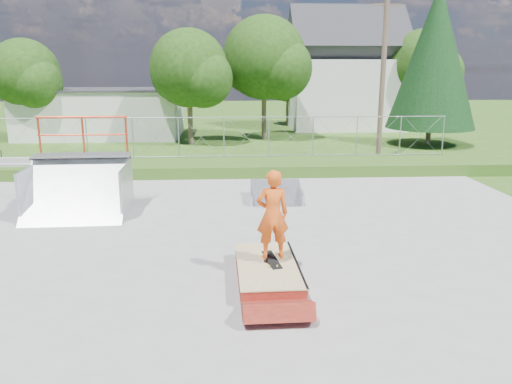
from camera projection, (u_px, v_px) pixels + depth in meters
The scene contains 19 objects.
ground at pixel (223, 250), 12.34m from camera, with size 120.00×120.00×0.00m, color #285217.
concrete_pad at pixel (223, 249), 12.33m from camera, with size 20.00×16.00×0.04m, color gray.
grass_berm at pixel (224, 167), 21.49m from camera, with size 24.00×3.00×0.50m, color #285217.
grind_box at pixel (267, 272), 10.46m from camera, with size 1.32×2.63×0.39m.
quarter_pipe at pixel (76, 169), 14.81m from camera, with size 2.91×2.46×2.91m, color #9C9FA4, non-canonical shape.
flat_bank_ramp at pixel (276, 194), 16.82m from camera, with size 1.72×1.84×0.53m, color #9C9FA4, non-canonical shape.
skateboard at pixel (272, 260), 10.49m from camera, with size 0.22×0.80×0.02m, color black.
skater at pixel (272, 218), 10.26m from camera, with size 0.68×0.45×1.87m, color #EE5617.
concrete_stairs at pixel (14, 169), 20.19m from camera, with size 1.50×1.60×0.80m, color gray, non-canonical shape.
chain_link_fence at pixel (224, 137), 22.18m from camera, with size 20.00×0.06×1.80m, color gray, non-canonical shape.
utility_building_flat at pixel (103, 114), 32.85m from camera, with size 10.00×6.00×3.00m, color silver.
gable_house at pixel (345, 76), 37.14m from camera, with size 8.40×6.08×8.94m.
utility_pole at pixel (383, 77), 23.44m from camera, with size 0.24×0.24×8.00m, color brown.
tree_left_near at pixel (193, 71), 28.51m from camera, with size 4.76×4.48×6.65m.
tree_center at pixel (269, 61), 30.54m from camera, with size 5.44×5.12×7.60m.
tree_left_far at pixel (28, 76), 29.96m from camera, with size 4.42×4.16×6.18m.
tree_right_far at pixel (426, 66), 35.16m from camera, with size 5.10×4.80×7.12m.
tree_back_mid at pixel (291, 79), 38.77m from camera, with size 4.08×3.84×5.70m.
conifer_tree at pixel (435, 56), 28.29m from camera, with size 5.04×5.04×9.10m.
Camera 1 is at (0.13, -11.67, 4.34)m, focal length 35.00 mm.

